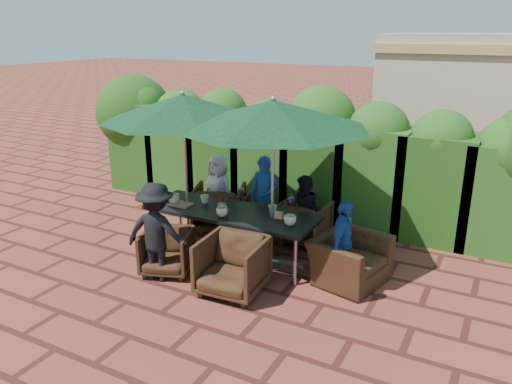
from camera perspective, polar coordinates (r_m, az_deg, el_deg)
The scene contains 30 objects.
ground at distance 7.57m, azimuth -2.92°, elevation -7.76°, with size 80.00×80.00×0.00m, color brown.
dining_table at distance 7.39m, azimuth -2.90°, elevation -2.69°, with size 2.60×0.90×0.75m.
umbrella_left at distance 7.41m, azimuth -8.35°, elevation 9.50°, with size 2.44×2.44×2.46m.
umbrella_right at distance 6.75m, azimuth 1.97°, elevation 8.85°, with size 2.68×2.68×2.46m.
chair_far_left at distance 8.55m, azimuth -4.22°, elevation -1.55°, with size 0.83×0.78×0.85m, color black.
chair_far_mid at distance 8.21m, azimuth 1.19°, elevation -2.68°, with size 0.75×0.70×0.77m, color black.
chair_far_right at distance 8.08m, azimuth 5.54°, elevation -3.18°, with size 0.73×0.68×0.75m, color black.
chair_near_left at distance 7.18m, azimuth -10.10°, elevation -6.48°, with size 0.67×0.63×0.69m, color black.
chair_near_right at distance 6.54m, azimuth -2.73°, elevation -8.13°, with size 0.80×0.75×0.82m, color black.
chair_end_right at distance 6.91m, azimuth 10.67°, elevation -6.79°, with size 0.98×0.64×0.86m, color black.
adult_far_left at distance 8.62m, azimuth -4.26°, elevation 0.11°, with size 0.63×0.37×1.28m, color silver.
adult_far_mid at distance 8.18m, azimuth 0.95°, elevation -0.57°, with size 0.49×0.40×1.36m, color #1C4799.
adult_far_right at distance 7.83m, azimuth 5.68°, elevation -2.30°, with size 0.56×0.34×1.16m, color black.
adult_near_left at distance 6.89m, azimuth -11.28°, elevation -4.51°, with size 0.89×0.41×1.38m, color black.
adult_end_right at distance 6.74m, azimuth 9.88°, elevation -5.81°, with size 0.70×0.35×1.19m, color #1C4799.
child_left at distance 8.47m, azimuth -1.71°, elevation -2.00°, with size 0.28×0.23×0.77m, color #D84C91.
child_right at distance 8.08m, azimuth 4.04°, elevation -3.10°, with size 0.27×0.22×0.76m, color #9852B1.
pedestrian_a at distance 10.60m, azimuth 15.28°, elevation 4.09°, with size 1.57×0.56×1.68m, color #258A42.
pedestrian_b at distance 10.54m, azimuth 20.88°, elevation 3.63°, with size 0.84×0.51×1.74m, color #D84C91.
cup_a at distance 7.77m, azimuth -9.34°, elevation -0.74°, with size 0.18×0.18×0.14m, color beige.
cup_b at distance 7.70m, azimuth -5.88°, elevation -0.80°, with size 0.13×0.13×0.13m, color beige.
cup_c at distance 7.14m, azimuth -3.90°, elevation -2.25°, with size 0.18×0.18×0.14m, color beige.
cup_d at distance 7.25m, azimuth 1.92°, elevation -1.98°, with size 0.13×0.13×0.12m, color beige.
cup_e at distance 6.83m, azimuth 3.89°, elevation -3.23°, with size 0.17×0.17×0.14m, color beige.
ketchup_bottle at distance 7.47m, azimuth -4.11°, elevation -1.18°, with size 0.04×0.04×0.17m, color #B20C0A.
sauce_bottle at distance 7.45m, azimuth -3.39°, elevation -1.22°, with size 0.04×0.04×0.17m, color #4C230C.
serving_tray at distance 7.68m, azimuth -8.59°, elevation -1.39°, with size 0.35×0.25×0.02m, color #AB7853.
number_block_left at distance 7.41m, azimuth -3.89°, elevation -1.64°, with size 0.12×0.06×0.10m, color tan.
number_block_right at distance 7.06m, azimuth 2.60°, elevation -2.64°, with size 0.12×0.06×0.10m, color tan.
hedge_wall at distance 9.17m, azimuth 3.57°, elevation 5.32°, with size 9.10×1.60×2.40m.
Camera 1 is at (3.52, -5.82, 3.31)m, focal length 35.00 mm.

